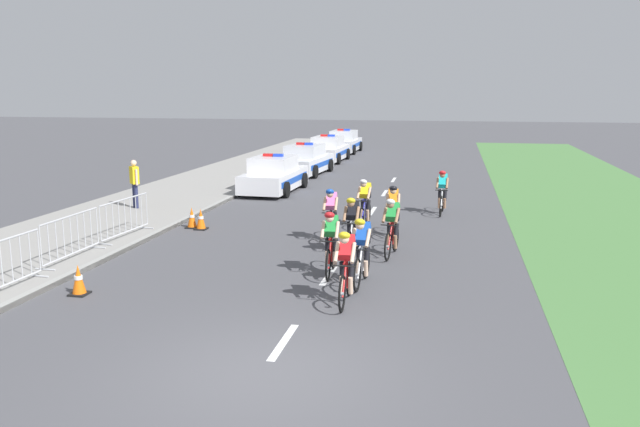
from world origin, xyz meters
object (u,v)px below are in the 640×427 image
cyclist_third (331,242)px  spectator_closest (135,180)px  cyclist_eighth (365,202)px  traffic_cone_mid (201,219)px  crowd_barrier_rear (125,218)px  police_car_second (305,161)px  cyclist_lead (346,265)px  police_car_third (328,150)px  police_car_nearest (274,176)px  crowd_barrier_middle (71,237)px  cyclist_fourth (392,226)px  cyclist_sixth (331,214)px  crowd_barrier_front (2,267)px  cyclist_fifth (352,224)px  cyclist_seventh (393,210)px  traffic_cone_near (79,280)px  cyclist_ninth (442,191)px  police_car_furthest (344,142)px  cyclist_second (362,250)px  traffic_cone_far (192,218)px

cyclist_third → spectator_closest: 10.25m
cyclist_eighth → traffic_cone_mid: 5.01m
cyclist_third → cyclist_eighth: size_ratio=1.00×
crowd_barrier_rear → police_car_second: bearing=83.5°
cyclist_lead → police_car_third: (-5.23, 24.92, -0.11)m
police_car_nearest → crowd_barrier_middle: police_car_nearest is taller
cyclist_fourth → police_car_third: (-5.76, 21.06, -0.11)m
cyclist_sixth → crowd_barrier_front: 8.32m
cyclist_fourth → police_car_second: 16.19m
cyclist_fifth → police_car_nearest: bearing=116.7°
cyclist_fifth → traffic_cone_mid: (-4.94, 2.01, -0.48)m
cyclist_seventh → traffic_cone_near: 8.84m
cyclist_lead → spectator_closest: 11.98m
traffic_cone_mid → cyclist_sixth: bearing=-9.9°
cyclist_third → cyclist_ninth: same height
cyclist_fifth → crowd_barrier_front: size_ratio=0.74×
cyclist_fifth → cyclist_eighth: size_ratio=1.00×
crowd_barrier_rear → spectator_closest: spectator_closest is taller
spectator_closest → cyclist_fourth: bearing=-24.8°
police_car_second → traffic_cone_near: bearing=-90.8°
cyclist_fifth → crowd_barrier_front: cyclist_fifth is taller
cyclist_fourth → police_car_third: size_ratio=0.39×
cyclist_fifth → spectator_closest: size_ratio=1.03×
cyclist_seventh → crowd_barrier_rear: bearing=-164.6°
police_car_third → cyclist_ninth: bearing=-65.5°
cyclist_seventh → police_car_second: police_car_second is taller
police_car_furthest → traffic_cone_mid: size_ratio=6.92×
cyclist_lead → cyclist_ninth: bearing=80.3°
cyclist_second → cyclist_lead: bearing=-95.8°
cyclist_third → traffic_cone_mid: cyclist_third is taller
police_car_furthest → cyclist_lead: bearing=-80.3°
cyclist_lead → traffic_cone_near: cyclist_lead is taller
cyclist_seventh → police_car_nearest: police_car_nearest is taller
cyclist_second → police_car_nearest: (-5.36, 12.00, -0.11)m
police_car_third → police_car_second: bearing=-90.0°
cyclist_fifth → crowd_barrier_middle: cyclist_fifth is taller
cyclist_second → crowd_barrier_front: cyclist_second is taller
crowd_barrier_rear → police_car_furthest: bearing=86.3°
cyclist_sixth → traffic_cone_far: 4.61m
cyclist_sixth → crowd_barrier_rear: 5.76m
cyclist_fourth → police_car_furthest: size_ratio=0.39×
spectator_closest → cyclist_sixth: bearing=-22.0°
cyclist_third → cyclist_ninth: (2.33, 7.88, 0.00)m
police_car_furthest → cyclist_seventh: bearing=-77.1°
cyclist_ninth → cyclist_third: bearing=-106.5°
cyclist_second → police_car_furthest: police_car_furthest is taller
cyclist_fifth → traffic_cone_far: (-5.29, 2.16, -0.48)m
cyclist_fourth → crowd_barrier_front: 8.88m
police_car_furthest → traffic_cone_far: police_car_furthest is taller
cyclist_ninth → crowd_barrier_rear: 10.33m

